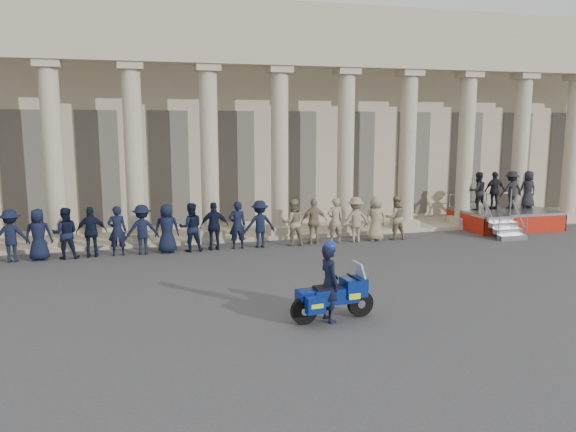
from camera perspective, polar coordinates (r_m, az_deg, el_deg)
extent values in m
plane|color=#38383B|center=(13.46, 2.39, -9.02)|extent=(90.00, 90.00, 0.00)
cube|color=tan|center=(27.45, -7.25, 9.80)|extent=(40.00, 10.00, 9.00)
cube|color=tan|center=(21.73, -4.68, -1.75)|extent=(40.00, 2.60, 0.15)
cube|color=tan|center=(20.70, -4.51, 16.38)|extent=(35.80, 1.00, 1.00)
cube|color=tan|center=(20.87, -4.55, 19.38)|extent=(35.80, 1.00, 1.20)
cube|color=tan|center=(20.71, -22.24, -2.34)|extent=(0.90, 0.90, 0.30)
cylinder|color=tan|center=(20.36, -22.75, 5.83)|extent=(0.64, 0.64, 5.60)
cube|color=tan|center=(20.42, -23.28, 14.02)|extent=(0.85, 0.85, 0.24)
cube|color=tan|center=(20.55, -15.02, -2.04)|extent=(0.90, 0.90, 0.30)
cylinder|color=tan|center=(20.19, -15.38, 6.19)|extent=(0.64, 0.64, 5.60)
cube|color=tan|center=(20.26, -15.74, 14.46)|extent=(0.85, 0.85, 0.24)
cube|color=tan|center=(20.71, -7.82, -1.72)|extent=(0.90, 0.90, 0.30)
cylinder|color=tan|center=(20.36, -8.00, 6.46)|extent=(0.64, 0.64, 5.60)
cube|color=tan|center=(20.43, -8.19, 14.66)|extent=(0.85, 0.85, 0.24)
cube|color=tan|center=(21.20, -0.83, -1.38)|extent=(0.90, 0.90, 0.30)
cylinder|color=tan|center=(20.85, -0.85, 6.61)|extent=(0.64, 0.64, 5.60)
cube|color=tan|center=(20.92, -0.87, 14.63)|extent=(0.85, 0.85, 0.24)
cube|color=tan|center=(21.98, 5.74, -1.04)|extent=(0.90, 0.90, 0.30)
cylinder|color=tan|center=(21.65, 5.87, 6.66)|extent=(0.64, 0.64, 5.60)
cube|color=tan|center=(21.72, 6.00, 14.38)|extent=(0.85, 0.85, 0.24)
cube|color=tan|center=(23.04, 11.79, -0.71)|extent=(0.90, 0.90, 0.30)
cylinder|color=tan|center=(22.72, 12.04, 6.63)|extent=(0.64, 0.64, 5.60)
cube|color=tan|center=(22.78, 12.29, 13.99)|extent=(0.85, 0.85, 0.24)
cube|color=tan|center=(24.32, 17.25, -0.41)|extent=(0.90, 0.90, 0.30)
cylinder|color=tan|center=(24.02, 17.59, 6.54)|extent=(0.64, 0.64, 5.60)
cube|color=tan|center=(24.08, 17.94, 13.49)|extent=(0.85, 0.85, 0.24)
cube|color=tan|center=(25.81, 22.13, -0.14)|extent=(0.90, 0.90, 0.30)
cylinder|color=tan|center=(25.53, 22.53, 6.40)|extent=(0.64, 0.64, 5.60)
cube|color=tan|center=(25.58, 22.95, 12.94)|extent=(0.85, 0.85, 0.24)
cube|color=tan|center=(27.46, 26.44, 0.10)|extent=(0.90, 0.90, 0.30)
cylinder|color=tan|center=(27.19, 26.89, 6.24)|extent=(0.64, 0.64, 5.60)
cube|color=black|center=(22.59, -25.28, 4.15)|extent=(1.30, 0.12, 4.20)
cube|color=black|center=(22.29, -18.67, 4.50)|extent=(1.30, 0.12, 4.20)
cube|color=black|center=(22.29, -11.96, 4.78)|extent=(1.30, 0.12, 4.20)
cube|color=black|center=(22.59, -5.35, 5.00)|extent=(1.30, 0.12, 4.20)
cube|color=black|center=(23.19, 1.02, 5.15)|extent=(1.30, 0.12, 4.20)
cube|color=black|center=(24.05, 7.00, 5.23)|extent=(1.30, 0.12, 4.20)
cube|color=black|center=(25.15, 12.51, 5.26)|extent=(1.30, 0.12, 4.20)
cube|color=black|center=(26.46, 17.52, 5.24)|extent=(1.30, 0.12, 4.20)
cube|color=black|center=(27.95, 22.03, 5.19)|extent=(1.30, 0.12, 4.20)
cube|color=black|center=(29.60, 26.05, 5.11)|extent=(1.30, 0.12, 4.20)
imported|color=black|center=(19.35, -26.32, -1.82)|extent=(1.06, 0.61, 1.64)
imported|color=black|center=(19.21, -24.01, -1.73)|extent=(0.80, 0.52, 1.64)
imported|color=black|center=(19.11, -21.68, -1.64)|extent=(0.80, 0.62, 1.64)
imported|color=black|center=(19.03, -19.32, -1.55)|extent=(0.96, 0.40, 1.64)
imported|color=black|center=(18.99, -16.95, -1.45)|extent=(0.60, 0.39, 1.64)
imported|color=black|center=(18.98, -14.58, -1.35)|extent=(1.06, 0.61, 1.64)
imported|color=black|center=(19.01, -12.20, -1.24)|extent=(0.80, 0.52, 1.64)
imported|color=black|center=(19.06, -9.84, -1.14)|extent=(0.80, 0.62, 1.64)
imported|color=black|center=(19.15, -7.49, -1.03)|extent=(0.96, 0.40, 1.64)
imported|color=black|center=(19.27, -5.17, -0.93)|extent=(0.60, 0.39, 1.64)
imported|color=black|center=(19.42, -2.88, -0.82)|extent=(1.06, 0.61, 1.64)
imported|color=gray|center=(19.71, 0.49, -0.66)|extent=(0.80, 0.62, 1.64)
imported|color=gray|center=(19.93, 2.67, -0.55)|extent=(0.96, 0.40, 1.64)
imported|color=gray|center=(20.19, 4.80, -0.45)|extent=(0.60, 0.39, 1.64)
imported|color=gray|center=(20.47, 6.87, -0.35)|extent=(1.06, 0.61, 1.64)
imported|color=gray|center=(20.78, 8.89, -0.25)|extent=(0.80, 0.52, 1.64)
imported|color=gray|center=(21.11, 10.84, -0.16)|extent=(0.80, 0.62, 1.64)
cube|color=gray|center=(24.75, 21.17, 0.51)|extent=(3.78, 2.70, 0.10)
cube|color=#9C190C|center=(23.77, 23.01, -0.88)|extent=(3.78, 0.04, 0.67)
cube|color=#9C190C|center=(23.75, 17.48, -0.57)|extent=(0.04, 2.70, 0.67)
cube|color=#9C190C|center=(25.96, 24.44, -0.17)|extent=(0.04, 2.70, 0.67)
cube|color=gray|center=(22.32, 21.82, -2.05)|extent=(1.10, 0.28, 0.19)
cube|color=gray|center=(22.50, 21.42, -1.44)|extent=(1.10, 0.28, 0.19)
cube|color=gray|center=(22.69, 21.03, -0.84)|extent=(1.10, 0.28, 0.19)
cube|color=gray|center=(22.88, 20.65, -0.25)|extent=(1.10, 0.28, 0.19)
cylinder|color=gray|center=(25.73, 19.53, 2.15)|extent=(3.78, 0.04, 0.04)
imported|color=black|center=(24.12, 18.70, 2.41)|extent=(0.75, 0.59, 1.55)
imported|color=black|center=(24.58, 20.25, 2.45)|extent=(0.91, 0.38, 1.55)
imported|color=black|center=(25.05, 21.75, 2.48)|extent=(1.00, 0.58, 1.55)
imported|color=black|center=(25.54, 23.18, 2.51)|extent=(0.76, 0.49, 1.55)
cylinder|color=black|center=(12.71, 7.36, -8.80)|extent=(0.61, 0.18, 0.60)
cylinder|color=black|center=(12.15, 1.65, -9.58)|extent=(0.61, 0.18, 0.60)
cube|color=navy|center=(12.35, 4.78, -8.02)|extent=(1.07, 0.48, 0.34)
cube|color=navy|center=(12.51, 6.66, -7.14)|extent=(0.54, 0.52, 0.41)
cube|color=silver|center=(12.57, 6.64, -8.05)|extent=(0.22, 0.29, 0.11)
cube|color=#B2BFCC|center=(12.49, 7.32, -5.71)|extent=(0.23, 0.43, 0.48)
cube|color=black|center=(12.23, 4.02, -7.31)|extent=(0.61, 0.36, 0.09)
cube|color=navy|center=(12.06, 1.86, -8.06)|extent=(0.34, 0.34, 0.20)
cube|color=navy|center=(11.89, 2.81, -9.02)|extent=(0.42, 0.24, 0.36)
cube|color=#D4E00B|center=(11.89, 2.81, -9.02)|extent=(0.29, 0.24, 0.09)
cube|color=navy|center=(12.39, 1.72, -8.24)|extent=(0.42, 0.24, 0.36)
cube|color=#D4E00B|center=(12.39, 1.72, -8.24)|extent=(0.29, 0.24, 0.09)
cylinder|color=silver|center=(12.45, 2.43, -9.25)|extent=(0.55, 0.14, 0.09)
cylinder|color=black|center=(12.45, 6.68, -6.18)|extent=(0.09, 0.63, 0.03)
imported|color=black|center=(12.21, 4.22, -6.79)|extent=(0.47, 0.66, 1.70)
sphere|color=navy|center=(12.02, 4.27, -3.12)|extent=(0.28, 0.28, 0.28)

